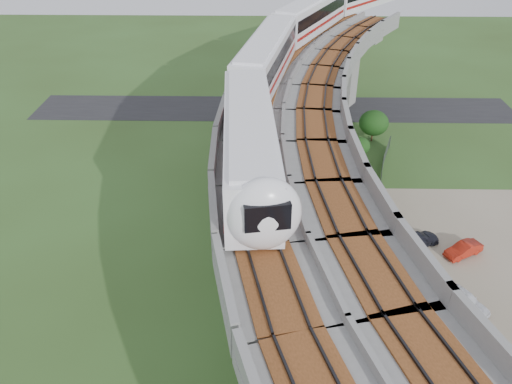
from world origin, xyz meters
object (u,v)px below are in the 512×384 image
at_px(car_red, 464,249).
at_px(car_dark, 418,239).
at_px(metro_train, 311,37).
at_px(car_white, 463,299).

relative_size(car_red, car_dark, 0.88).
bearing_deg(metro_train, car_dark, -61.79).
bearing_deg(car_white, car_red, 36.96).
height_order(metro_train, car_red, metro_train).
bearing_deg(car_red, car_dark, -139.70).
bearing_deg(car_dark, metro_train, 6.18).
bearing_deg(car_white, metro_train, 79.03).
distance_m(car_white, car_red, 5.84).
xyz_separation_m(metro_train, car_red, (11.21, -16.22, -11.75)).
bearing_deg(metro_train, car_white, -66.81).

